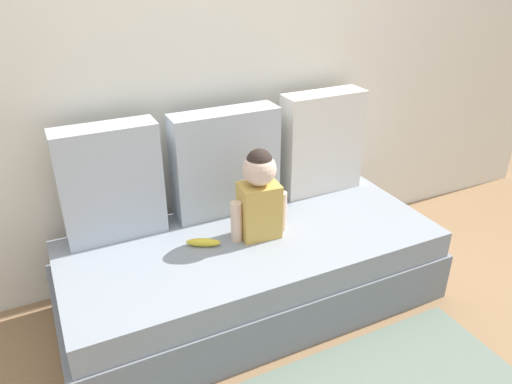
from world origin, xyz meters
TOP-DOWN VIEW (x-y plane):
  - ground_plane at (0.00, 0.00)m, footprint 12.00×12.00m
  - back_wall at (0.00, 0.55)m, footprint 5.13×0.10m
  - couch at (0.00, 0.00)m, footprint 1.93×0.84m
  - throw_pillow_left at (-0.60, 0.32)m, footprint 0.48×0.16m
  - throw_pillow_center at (0.00, 0.32)m, footprint 0.57×0.16m
  - throw_pillow_right at (0.60, 0.32)m, footprint 0.48×0.16m
  - toddler at (0.04, 0.01)m, footprint 0.30×0.16m
  - banana at (-0.25, 0.03)m, footprint 0.17×0.12m

SIDE VIEW (x-z plane):
  - ground_plane at x=0.00m, z-range 0.00..0.00m
  - couch at x=0.00m, z-range 0.00..0.41m
  - banana at x=-0.25m, z-range 0.41..0.45m
  - toddler at x=0.04m, z-range 0.41..0.87m
  - throw_pillow_center at x=0.00m, z-range 0.41..0.97m
  - throw_pillow_left at x=-0.60m, z-range 0.41..0.98m
  - throw_pillow_right at x=0.60m, z-range 0.41..1.00m
  - back_wall at x=0.00m, z-range 0.00..2.56m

